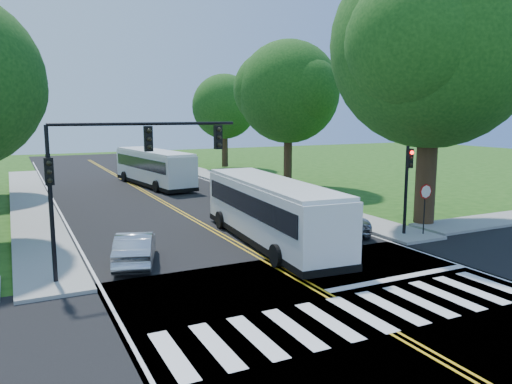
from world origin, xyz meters
TOP-DOWN VIEW (x-y plane):
  - ground at (0.00, 0.00)m, footprint 140.00×140.00m
  - road at (0.00, 18.00)m, footprint 14.00×96.00m
  - cross_road at (0.00, 0.00)m, footprint 60.00×12.00m
  - center_line at (0.00, 22.00)m, footprint 0.36×70.00m
  - edge_line_w at (-6.80, 22.00)m, footprint 0.12×70.00m
  - edge_line_e at (6.80, 22.00)m, footprint 0.12×70.00m
  - crosswalk at (0.00, -0.50)m, footprint 12.60×3.00m
  - stop_bar at (3.50, 1.60)m, footprint 6.60×0.40m
  - sidewalk_nw at (-8.30, 25.00)m, footprint 2.60×40.00m
  - sidewalk_ne at (8.30, 25.00)m, footprint 2.60×40.00m
  - tree_ne_big at (11.00, 8.00)m, footprint 10.80×10.80m
  - tree_east_mid at (11.50, 24.00)m, footprint 8.40×8.40m
  - tree_east_far at (12.50, 40.00)m, footprint 7.20×7.20m
  - signal_nw at (-5.86, 6.43)m, footprint 7.15×0.46m
  - signal_ne at (8.20, 6.44)m, footprint 0.30×0.46m
  - stop_sign at (9.00, 5.98)m, footprint 0.76×0.08m
  - bus_lead at (1.51, 8.28)m, footprint 3.47×11.81m
  - bus_follow at (1.54, 29.56)m, footprint 4.05×11.93m
  - hatchback at (-5.05, 7.68)m, footprint 2.63×4.41m
  - suv at (5.83, 8.70)m, footprint 3.79×5.20m
  - dark_sedan at (5.04, 20.71)m, footprint 2.11×4.22m

SIDE VIEW (x-z plane):
  - ground at x=0.00m, z-range 0.00..0.00m
  - road at x=0.00m, z-range 0.00..0.01m
  - cross_road at x=0.00m, z-range 0.00..0.01m
  - center_line at x=0.00m, z-range 0.01..0.02m
  - edge_line_w at x=-6.80m, z-range 0.01..0.02m
  - edge_line_e at x=6.80m, z-range 0.01..0.02m
  - crosswalk at x=0.00m, z-range 0.01..0.02m
  - stop_bar at x=3.50m, z-range 0.01..0.02m
  - sidewalk_nw at x=-8.30m, z-range 0.00..0.15m
  - sidewalk_ne at x=8.30m, z-range 0.00..0.15m
  - dark_sedan at x=5.04m, z-range 0.01..1.19m
  - suv at x=5.83m, z-range 0.01..1.33m
  - hatchback at x=-5.05m, z-range 0.01..1.38m
  - bus_lead at x=1.51m, z-range 0.10..3.11m
  - bus_follow at x=1.54m, z-range 0.10..3.12m
  - stop_sign at x=9.00m, z-range 0.77..3.30m
  - signal_ne at x=8.20m, z-range 0.76..5.16m
  - signal_nw at x=-5.86m, z-range 1.55..7.21m
  - tree_east_far at x=12.50m, z-range 1.69..12.03m
  - tree_east_mid at x=11.50m, z-range 1.89..13.82m
  - tree_ne_big at x=11.00m, z-range 2.17..17.08m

